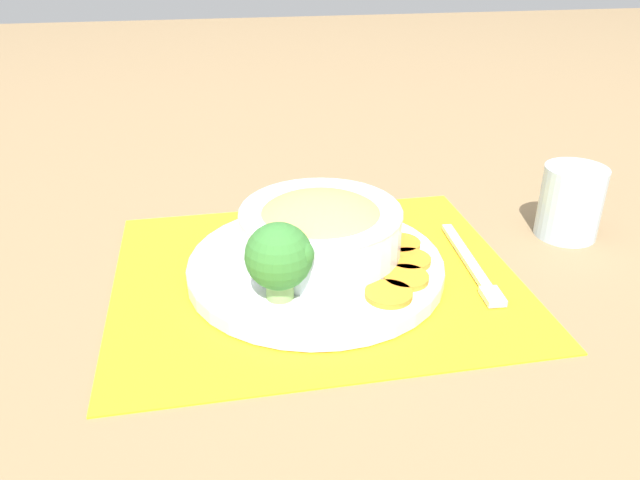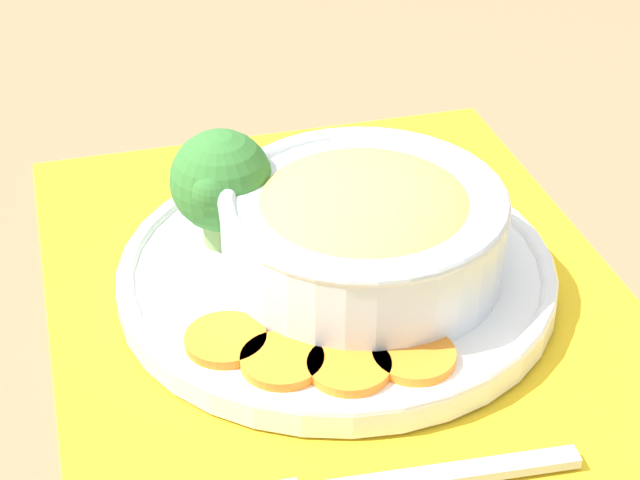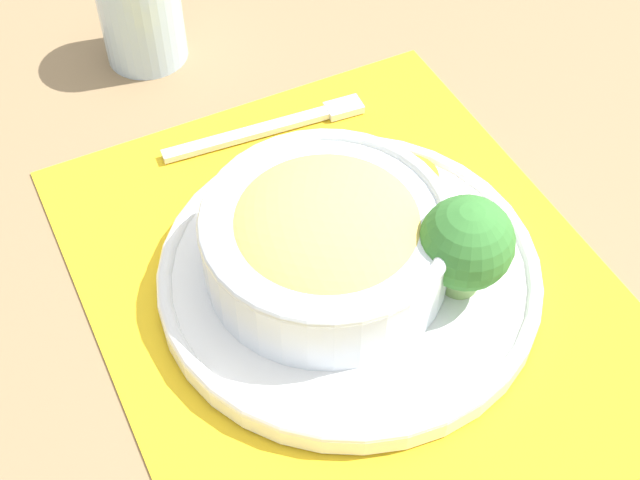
{
  "view_description": "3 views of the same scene",
  "coord_description": "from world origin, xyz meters",
  "views": [
    {
      "loc": [
        0.1,
        0.6,
        0.36
      ],
      "look_at": [
        -0.0,
        0.01,
        0.05
      ],
      "focal_mm": 35.0,
      "sensor_mm": 36.0,
      "label": 1
    },
    {
      "loc": [
        -0.55,
        0.15,
        0.42
      ],
      "look_at": [
        -0.0,
        0.01,
        0.04
      ],
      "focal_mm": 60.0,
      "sensor_mm": 36.0,
      "label": 2
    },
    {
      "loc": [
        0.36,
        -0.19,
        0.54
      ],
      "look_at": [
        -0.01,
        -0.02,
        0.05
      ],
      "focal_mm": 50.0,
      "sensor_mm": 36.0,
      "label": 3
    }
  ],
  "objects": [
    {
      "name": "ground_plane",
      "position": [
        0.0,
        0.0,
        0.0
      ],
      "size": [
        4.0,
        4.0,
        0.0
      ],
      "primitive_type": "plane",
      "color": "#8C704C"
    },
    {
      "name": "placemat",
      "position": [
        0.0,
        0.0,
        0.0
      ],
      "size": [
        0.45,
        0.38,
        0.0
      ],
      "color": "yellow",
      "rests_on": "ground_plane"
    },
    {
      "name": "plate",
      "position": [
        0.0,
        0.0,
        0.02
      ],
      "size": [
        0.28,
        0.28,
        0.02
      ],
      "color": "white",
      "rests_on": "placemat"
    },
    {
      "name": "bowl",
      "position": [
        -0.01,
        -0.01,
        0.05
      ],
      "size": [
        0.18,
        0.18,
        0.07
      ],
      "color": "silver",
      "rests_on": "plate"
    },
    {
      "name": "broccoli_floret",
      "position": [
        0.05,
        0.07,
        0.07
      ],
      "size": [
        0.07,
        0.07,
        0.08
      ],
      "color": "#84AD5B",
      "rests_on": "plate"
    },
    {
      "name": "carrot_slice_near",
      "position": [
        -0.06,
        0.08,
        0.02
      ],
      "size": [
        0.05,
        0.05,
        0.01
      ],
      "color": "orange",
      "rests_on": "plate"
    },
    {
      "name": "carrot_slice_middle",
      "position": [
        -0.09,
        0.06,
        0.02
      ],
      "size": [
        0.05,
        0.05,
        0.01
      ],
      "color": "orange",
      "rests_on": "plate"
    },
    {
      "name": "carrot_slice_far",
      "position": [
        -0.1,
        0.02,
        0.02
      ],
      "size": [
        0.05,
        0.05,
        0.01
      ],
      "color": "orange",
      "rests_on": "plate"
    },
    {
      "name": "carrot_slice_extra",
      "position": [
        -0.1,
        -0.02,
        0.02
      ],
      "size": [
        0.05,
        0.05,
        0.01
      ],
      "color": "orange",
      "rests_on": "plate"
    },
    {
      "name": "water_glass",
      "position": [
        -0.33,
        -0.05,
        0.04
      ],
      "size": [
        0.08,
        0.08,
        0.09
      ],
      "color": "silver",
      "rests_on": "ground_plane"
    },
    {
      "name": "fork",
      "position": [
        -0.18,
        0.03,
        0.01
      ],
      "size": [
        0.03,
        0.18,
        0.01
      ],
      "rotation": [
        0.0,
        0.0,
        -0.06
      ],
      "color": "silver",
      "rests_on": "placemat"
    }
  ]
}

